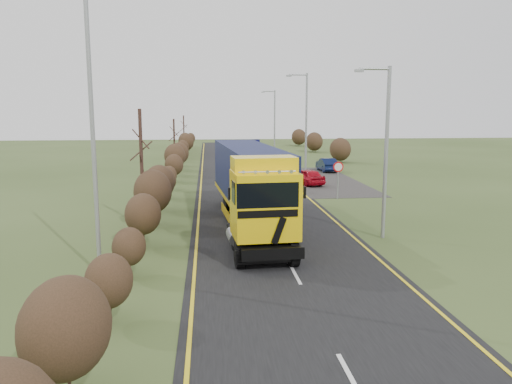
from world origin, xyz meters
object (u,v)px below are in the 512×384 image
at_px(streetlight_near, 385,146).
at_px(speed_sign, 338,173).
at_px(car_red_hatchback, 307,177).
at_px(car_blue_sedan, 327,165).
at_px(lorry, 251,181).

height_order(streetlight_near, speed_sign, streetlight_near).
relative_size(car_red_hatchback, speed_sign, 1.48).
height_order(car_red_hatchback, speed_sign, speed_sign).
relative_size(car_blue_sedan, streetlight_near, 0.49).
xyz_separation_m(lorry, car_blue_sedan, (9.44, 22.50, -1.73)).
xyz_separation_m(car_red_hatchback, car_blue_sedan, (3.69, 8.47, 0.00)).
bearing_deg(lorry, speed_sign, 43.97).
distance_m(lorry, car_red_hatchback, 15.26).
distance_m(streetlight_near, speed_sign, 10.62).
distance_m(car_red_hatchback, car_blue_sedan, 9.24).
xyz_separation_m(car_blue_sedan, streetlight_near, (-3.51, -25.39, 3.70)).
height_order(car_red_hatchback, streetlight_near, streetlight_near).
height_order(car_red_hatchback, car_blue_sedan, car_blue_sedan).
bearing_deg(streetlight_near, speed_sign, 86.59).
distance_m(car_red_hatchback, speed_sign, 6.78).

